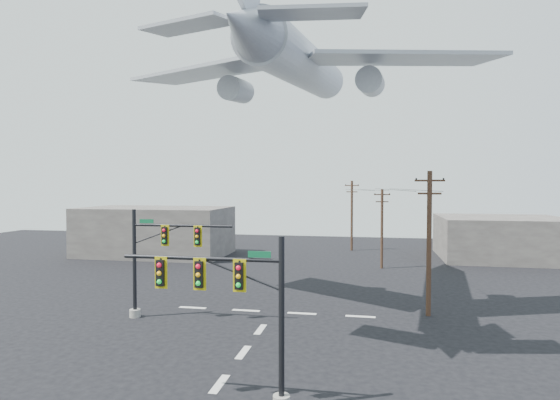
% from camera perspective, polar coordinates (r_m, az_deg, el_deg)
% --- Properties ---
extents(ground, '(120.00, 120.00, 0.00)m').
position_cam_1_polar(ground, '(22.68, -7.38, -21.37)').
color(ground, black).
rests_on(ground, ground).
extents(lane_markings, '(14.00, 21.20, 0.01)m').
position_cam_1_polar(lane_markings, '(27.45, -3.73, -17.10)').
color(lane_markings, silver).
rests_on(lane_markings, ground).
extents(signal_mast_near, '(7.11, 0.76, 6.91)m').
position_cam_1_polar(signal_mast_near, '(19.46, -4.95, -13.10)').
color(signal_mast_near, gray).
rests_on(signal_mast_near, ground).
extents(signal_mast_far, '(7.20, 0.80, 7.28)m').
position_cam_1_polar(signal_mast_far, '(32.39, -15.03, -7.08)').
color(signal_mast_far, gray).
rests_on(signal_mast_far, ground).
extents(utility_pole_a, '(1.97, 0.38, 9.86)m').
position_cam_1_polar(utility_pole_a, '(33.33, 17.71, -4.70)').
color(utility_pole_a, '#462C1E').
rests_on(utility_pole_a, ground).
extents(utility_pole_b, '(1.70, 0.33, 8.41)m').
position_cam_1_polar(utility_pole_b, '(50.71, 12.32, -3.24)').
color(utility_pole_b, '#462C1E').
rests_on(utility_pole_b, ground).
extents(utility_pole_c, '(1.90, 0.57, 9.39)m').
position_cam_1_polar(utility_pole_c, '(63.57, 8.74, -1.70)').
color(utility_pole_c, '#462C1E').
rests_on(utility_pole_c, ground).
extents(power_lines, '(8.09, 30.53, 0.25)m').
position_cam_1_polar(power_lines, '(48.26, 12.40, 1.22)').
color(power_lines, black).
extents(airliner, '(28.03, 29.59, 7.66)m').
position_cam_1_polar(airliner, '(35.77, 2.65, 16.05)').
color(airliner, '#A7AEB3').
extents(building_left, '(18.00, 10.00, 6.00)m').
position_cam_1_polar(building_left, '(61.16, -14.95, -3.69)').
color(building_left, slate).
rests_on(building_left, ground).
extents(building_right, '(14.00, 12.00, 5.00)m').
position_cam_1_polar(building_right, '(62.06, 25.29, -4.20)').
color(building_right, slate).
rests_on(building_right, ground).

